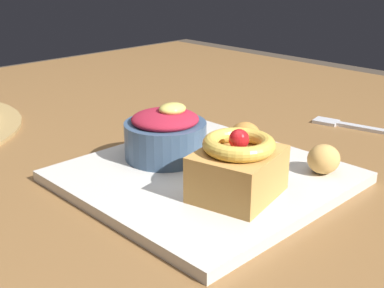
{
  "coord_description": "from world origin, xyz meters",
  "views": [
    {
      "loc": [
        -0.36,
        -0.57,
        0.97
      ],
      "look_at": [
        0.02,
        -0.19,
        0.77
      ],
      "focal_mm": 47.43,
      "sensor_mm": 36.0,
      "label": 1
    }
  ],
  "objects_px": {
    "fork": "(348,125)",
    "berry_ramekin": "(166,134)",
    "cake_slice": "(238,167)",
    "fritter_front": "(245,136)",
    "front_plate": "(204,177)",
    "fritter_middle": "(324,159)"
  },
  "relations": [
    {
      "from": "cake_slice",
      "to": "berry_ramekin",
      "type": "height_order",
      "value": "cake_slice"
    },
    {
      "from": "berry_ramekin",
      "to": "fork",
      "type": "bearing_deg",
      "value": -14.9
    },
    {
      "from": "fork",
      "to": "front_plate",
      "type": "bearing_deg",
      "value": 75.46
    },
    {
      "from": "berry_ramekin",
      "to": "fritter_middle",
      "type": "distance_m",
      "value": 0.18
    },
    {
      "from": "fritter_front",
      "to": "fork",
      "type": "distance_m",
      "value": 0.21
    },
    {
      "from": "fritter_front",
      "to": "fritter_middle",
      "type": "relative_size",
      "value": 1.04
    },
    {
      "from": "front_plate",
      "to": "fritter_middle",
      "type": "distance_m",
      "value": 0.13
    },
    {
      "from": "berry_ramekin",
      "to": "fritter_middle",
      "type": "relative_size",
      "value": 2.6
    },
    {
      "from": "berry_ramekin",
      "to": "fritter_front",
      "type": "xyz_separation_m",
      "value": [
        0.09,
        -0.05,
        -0.01
      ]
    },
    {
      "from": "cake_slice",
      "to": "berry_ramekin",
      "type": "relative_size",
      "value": 1.04
    },
    {
      "from": "fritter_middle",
      "to": "fork",
      "type": "distance_m",
      "value": 0.22
    },
    {
      "from": "berry_ramekin",
      "to": "fritter_front",
      "type": "relative_size",
      "value": 2.51
    },
    {
      "from": "front_plate",
      "to": "fritter_front",
      "type": "relative_size",
      "value": 7.05
    },
    {
      "from": "front_plate",
      "to": "fork",
      "type": "height_order",
      "value": "front_plate"
    },
    {
      "from": "berry_ramekin",
      "to": "fritter_middle",
      "type": "xyz_separation_m",
      "value": [
        0.09,
        -0.16,
        -0.01
      ]
    },
    {
      "from": "fork",
      "to": "berry_ramekin",
      "type": "bearing_deg",
      "value": 63.27
    },
    {
      "from": "berry_ramekin",
      "to": "cake_slice",
      "type": "bearing_deg",
      "value": -97.96
    },
    {
      "from": "fritter_front",
      "to": "fritter_middle",
      "type": "xyz_separation_m",
      "value": [
        0.01,
        -0.11,
        -0.0
      ]
    },
    {
      "from": "fritter_middle",
      "to": "berry_ramekin",
      "type": "bearing_deg",
      "value": 120.78
    },
    {
      "from": "cake_slice",
      "to": "fritter_front",
      "type": "bearing_deg",
      "value": 36.68
    },
    {
      "from": "fritter_front",
      "to": "berry_ramekin",
      "type": "bearing_deg",
      "value": 150.28
    },
    {
      "from": "front_plate",
      "to": "fritter_front",
      "type": "bearing_deg",
      "value": 9.38
    }
  ]
}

